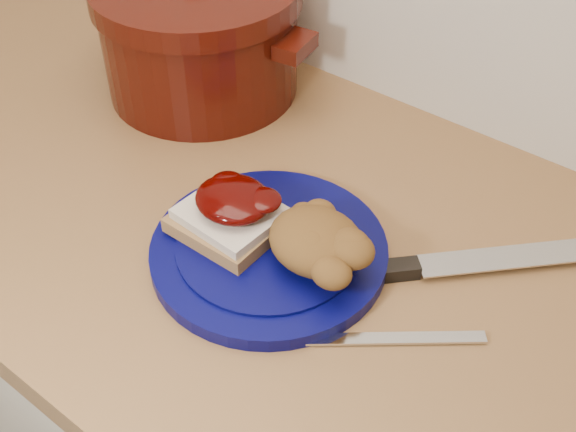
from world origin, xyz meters
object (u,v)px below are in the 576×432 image
Objects in this scene: plate at (269,251)px; butter_knife at (395,338)px; chef_knife at (404,269)px; dutch_oven at (200,36)px; pepper_grinder at (203,21)px.

plate reaches higher than butter_knife.
dutch_oven reaches higher than chef_knife.
chef_knife is at bearing 76.85° from butter_knife.
butter_knife is at bearing -28.26° from pepper_grinder.
chef_knife is 0.70× the size of dutch_oven.
chef_knife reaches higher than butter_knife.
dutch_oven is at bearing 115.28° from butter_knife.
dutch_oven reaches higher than plate.
plate is at bearing -37.77° from pepper_grinder.
chef_knife is at bearing -18.44° from dutch_oven.
pepper_grinder is at bearing 111.93° from chef_knife.
plate is 0.35m from dutch_oven.
dutch_oven is at bearing -50.05° from pepper_grinder.
chef_knife is at bearing -22.10° from pepper_grinder.
chef_knife is 0.48m from pepper_grinder.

